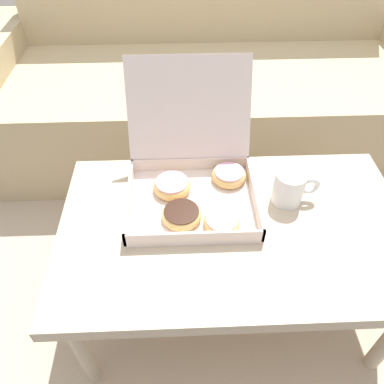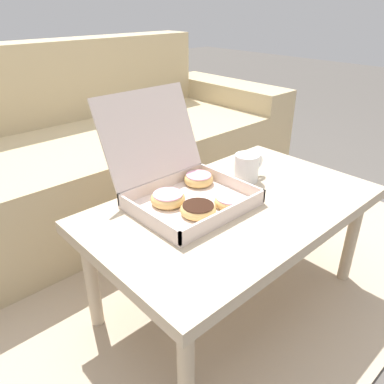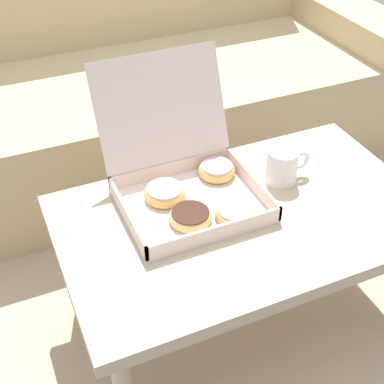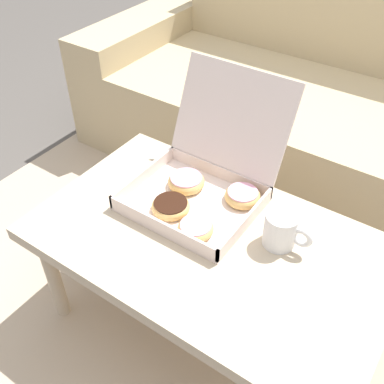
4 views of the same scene
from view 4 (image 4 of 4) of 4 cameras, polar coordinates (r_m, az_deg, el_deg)
ground_plane at (r=1.65m, az=5.27°, el=-12.28°), size 12.00×12.00×0.00m
area_rug at (r=1.83m, az=10.07°, el=-5.86°), size 2.39×2.01×0.01m
couch at (r=2.07m, az=17.78°, el=8.75°), size 2.27×0.89×0.84m
coffee_table at (r=1.26m, az=2.24°, el=-7.25°), size 0.98×0.59×0.42m
pastry_box at (r=1.32m, az=1.46°, el=1.14°), size 0.37×0.42×0.33m
coffee_mug at (r=1.21m, az=11.33°, el=-4.75°), size 0.13×0.09×0.10m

